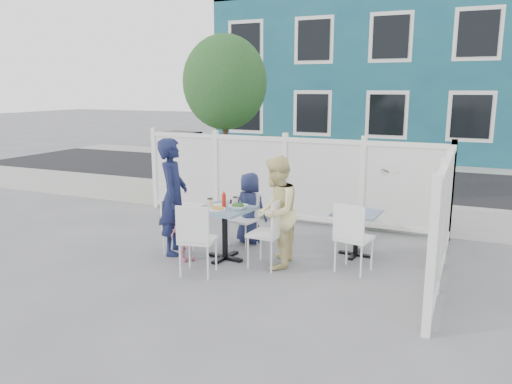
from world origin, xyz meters
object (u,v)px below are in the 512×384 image
at_px(toddler, 186,235).
at_px(chair_back, 246,214).
at_px(spare_table, 357,222).
at_px(boy, 250,208).
at_px(utility_cabinet, 182,163).
at_px(chair_near, 196,235).
at_px(chair_right, 271,228).
at_px(chair_left, 174,222).
at_px(woman, 276,212).
at_px(main_table, 225,220).
at_px(man, 173,197).

bearing_deg(toddler, chair_back, 11.19).
xyz_separation_m(spare_table, boy, (-1.74, -0.04, 0.05)).
height_order(utility_cabinet, chair_near, utility_cabinet).
xyz_separation_m(utility_cabinet, chair_near, (3.15, -4.70, -0.12)).
distance_m(utility_cabinet, spare_table, 5.77).
height_order(chair_right, chair_back, chair_right).
bearing_deg(boy, chair_right, 135.34).
xyz_separation_m(utility_cabinet, spare_table, (4.92, -3.00, -0.17)).
bearing_deg(chair_back, chair_right, 144.41).
xyz_separation_m(chair_left, woman, (1.65, 0.06, 0.30)).
xyz_separation_m(main_table, woman, (0.80, 0.02, 0.18)).
bearing_deg(main_table, spare_table, 28.25).
bearing_deg(utility_cabinet, chair_near, -49.33).
xyz_separation_m(chair_right, toddler, (-1.26, -0.22, -0.18)).
bearing_deg(chair_near, chair_left, 126.97).
relative_size(chair_right, boy, 0.85).
xyz_separation_m(chair_back, woman, (0.82, -0.76, 0.29)).
bearing_deg(chair_back, toddler, 77.39).
xyz_separation_m(spare_table, chair_back, (-1.76, -0.15, -0.03)).
distance_m(woman, toddler, 1.38).
distance_m(chair_left, toddler, 0.44).
height_order(chair_right, boy, boy).
distance_m(main_table, chair_right, 0.76).
distance_m(chair_left, chair_back, 1.16).
relative_size(chair_left, chair_near, 0.84).
relative_size(main_table, woman, 0.53).
distance_m(chair_left, chair_right, 1.61).
bearing_deg(toddler, spare_table, -26.37).
distance_m(chair_right, toddler, 1.29).
relative_size(spare_table, chair_back, 0.81).
distance_m(man, boy, 1.30).
height_order(man, toddler, man).
height_order(main_table, chair_back, chair_back).
relative_size(chair_right, man, 0.56).
relative_size(spare_table, woman, 0.44).
bearing_deg(chair_left, woman, 92.92).
bearing_deg(man, woman, -108.61).
relative_size(main_table, chair_left, 1.00).
distance_m(chair_right, boy, 1.22).
bearing_deg(woman, chair_right, -33.36).
bearing_deg(man, utility_cabinet, 9.22).
xyz_separation_m(main_table, man, (-0.84, -0.05, 0.28)).
distance_m(main_table, chair_left, 0.86).
bearing_deg(woman, toddler, -86.74).
xyz_separation_m(main_table, spare_table, (1.73, 0.93, -0.07)).
height_order(main_table, man, man).
height_order(chair_right, man, man).
height_order(utility_cabinet, man, man).
xyz_separation_m(chair_left, man, (0.01, -0.02, 0.40)).
height_order(utility_cabinet, chair_right, utility_cabinet).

